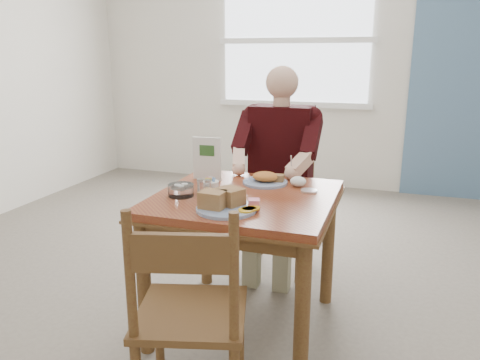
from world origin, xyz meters
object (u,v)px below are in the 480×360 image
(chair_near, at_px, (190,317))
(far_plate, at_px, (266,179))
(chair_far, at_px, (281,201))
(diner, at_px, (279,156))
(near_plate, at_px, (225,203))
(table, at_px, (245,215))

(chair_near, height_order, far_plate, chair_near)
(chair_far, height_order, diner, diner)
(chair_near, bearing_deg, diner, 90.84)
(far_plate, bearing_deg, near_plate, -96.46)
(diner, height_order, far_plate, diner)
(table, distance_m, chair_far, 0.81)
(table, distance_m, near_plate, 0.30)
(chair_near, xyz_separation_m, far_plate, (0.02, 1.00, 0.30))
(table, bearing_deg, diner, 90.00)
(table, relative_size, chair_far, 0.97)
(chair_near, height_order, diner, diner)
(chair_near, relative_size, far_plate, 3.53)
(chair_far, height_order, near_plate, chair_far)
(diner, bearing_deg, near_plate, -90.73)
(chair_far, relative_size, near_plate, 2.83)
(near_plate, xyz_separation_m, far_plate, (0.06, 0.50, -0.01))
(table, height_order, chair_far, chair_far)
(chair_near, xyz_separation_m, near_plate, (-0.03, 0.49, 0.31))
(chair_far, bearing_deg, table, -90.00)
(near_plate, distance_m, far_plate, 0.51)
(table, bearing_deg, far_plate, 79.65)
(table, distance_m, diner, 0.73)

